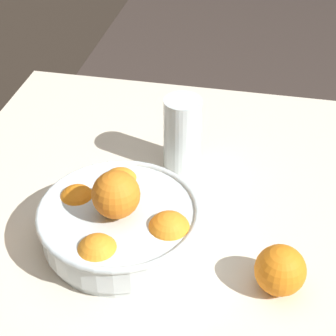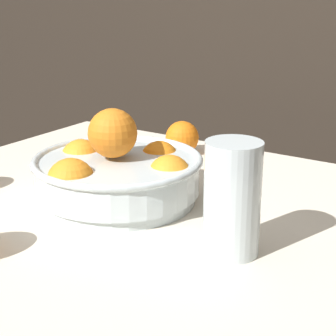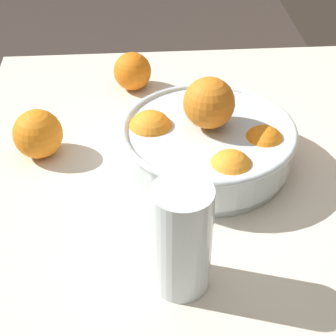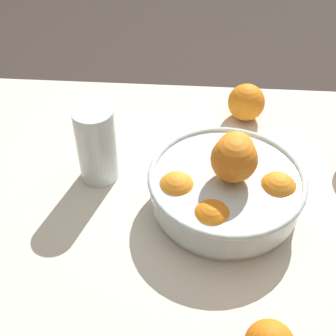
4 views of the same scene
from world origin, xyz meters
name	(u,v)px [view 1 (image 1 of 4)]	position (x,y,z in m)	size (l,w,h in m)	color
dining_table	(134,248)	(0.00, 0.00, 0.63)	(1.00, 0.81, 0.73)	beige
fruit_bowl	(121,221)	(-0.08, 0.00, 0.78)	(0.28, 0.28, 0.16)	silver
juice_glass	(182,136)	(0.17, -0.07, 0.80)	(0.08, 0.08, 0.16)	#F4A314
orange_loose_near_bowl	(280,270)	(-0.13, -0.28, 0.77)	(0.08, 0.08, 0.08)	orange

